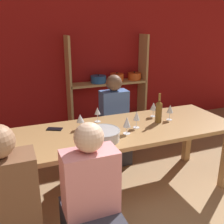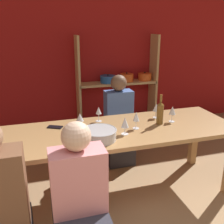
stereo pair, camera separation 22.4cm
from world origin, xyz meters
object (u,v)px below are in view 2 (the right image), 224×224
(wine_glass_red_a, at_px, (80,118))
(wine_glass_empty_c, at_px, (136,117))
(wine_glass_red_b, at_px, (172,111))
(person_far_a, at_px, (118,130))
(wine_glass_white_a, at_px, (99,111))
(shelf_unit, at_px, (119,96))
(wine_glass_empty_a, at_px, (156,108))
(cell_phone, at_px, (55,127))
(person_near_a, at_px, (80,215))
(mixing_bowl, at_px, (99,134))
(dining_table, at_px, (115,137))
(wine_bottle_green, at_px, (160,112))
(wine_glass_empty_b, at_px, (125,123))

(wine_glass_red_a, height_order, wine_glass_empty_c, wine_glass_empty_c)
(wine_glass_red_b, relative_size, person_far_a, 0.15)
(wine_glass_red_a, distance_m, wine_glass_white_a, 0.26)
(shelf_unit, distance_m, wine_glass_empty_a, 1.61)
(wine_glass_empty_a, relative_size, cell_phone, 1.00)
(cell_phone, height_order, person_near_a, person_near_a)
(wine_glass_white_a, distance_m, cell_phone, 0.48)
(person_near_a, bearing_deg, person_far_a, 62.08)
(shelf_unit, xyz_separation_m, wine_glass_red_a, (-0.95, -1.64, 0.28))
(mixing_bowl, distance_m, wine_glass_red_b, 0.89)
(dining_table, relative_size, wine_glass_red_b, 14.41)
(wine_bottle_green, xyz_separation_m, cell_phone, (-1.06, 0.21, -0.12))
(wine_glass_red_b, relative_size, person_near_a, 0.15)
(wine_glass_empty_b, bearing_deg, wine_glass_red_b, 16.25)
(wine_bottle_green, bearing_deg, shelf_unit, 85.82)
(wine_glass_red_b, distance_m, person_far_a, 0.88)
(mixing_bowl, relative_size, cell_phone, 1.93)
(wine_glass_red_a, height_order, wine_glass_white_a, wine_glass_white_a)
(shelf_unit, distance_m, cell_phone, 1.97)
(dining_table, bearing_deg, wine_glass_red_b, 2.83)
(shelf_unit, height_order, person_near_a, shelf_unit)
(wine_bottle_green, height_order, wine_glass_red_a, wine_bottle_green)
(dining_table, bearing_deg, shelf_unit, 70.62)
(wine_glass_red_a, relative_size, wine_glass_red_b, 0.90)
(wine_glass_white_a, relative_size, person_near_a, 0.14)
(wine_bottle_green, xyz_separation_m, wine_glass_red_a, (-0.82, 0.12, -0.02))
(shelf_unit, distance_m, wine_glass_white_a, 1.70)
(wine_glass_red_a, distance_m, person_far_a, 0.91)
(mixing_bowl, height_order, wine_glass_empty_a, wine_glass_empty_a)
(person_near_a, bearing_deg, cell_phone, 94.40)
(wine_glass_white_a, bearing_deg, person_far_a, 49.44)
(shelf_unit, bearing_deg, wine_glass_empty_c, -102.89)
(dining_table, xyz_separation_m, wine_glass_empty_a, (0.54, 0.19, 0.21))
(dining_table, bearing_deg, wine_bottle_green, 1.54)
(wine_glass_white_a, bearing_deg, dining_table, -69.47)
(wine_glass_white_a, relative_size, cell_phone, 0.98)
(wine_bottle_green, bearing_deg, wine_glass_empty_c, -169.75)
(cell_phone, bearing_deg, wine_glass_red_b, -8.79)
(dining_table, distance_m, person_near_a, 0.92)
(wine_glass_red_a, bearing_deg, wine_glass_empty_b, -36.19)
(dining_table, height_order, wine_glass_white_a, wine_glass_white_a)
(dining_table, distance_m, wine_glass_empty_b, 0.25)
(dining_table, height_order, wine_glass_empty_a, wine_glass_empty_a)
(cell_phone, xyz_separation_m, person_near_a, (0.07, -0.96, -0.33))
(wine_glass_empty_b, bearing_deg, cell_phone, 149.95)
(wine_glass_empty_b, height_order, person_far_a, person_far_a)
(shelf_unit, height_order, wine_glass_white_a, shelf_unit)
(wine_glass_red_a, relative_size, wine_glass_empty_b, 0.91)
(wine_bottle_green, bearing_deg, mixing_bowl, -163.66)
(wine_bottle_green, relative_size, wine_glass_empty_a, 1.93)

